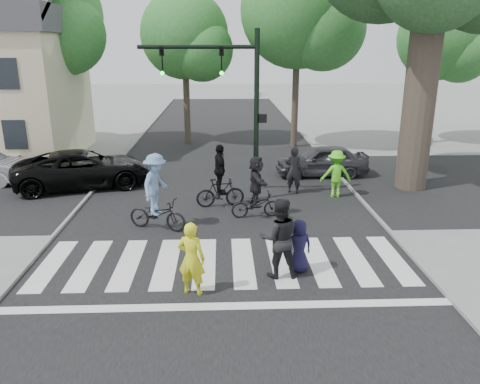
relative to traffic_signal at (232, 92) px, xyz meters
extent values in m
plane|color=gray|center=(-0.35, -6.20, -3.90)|extent=(120.00, 120.00, 0.00)
cube|color=black|center=(-0.35, -1.20, -3.90)|extent=(10.00, 70.00, 0.01)
cube|color=black|center=(-0.35, 1.80, -3.89)|extent=(70.00, 10.00, 0.01)
cube|color=gray|center=(-5.40, -1.20, -3.85)|extent=(0.10, 70.00, 0.10)
cube|color=gray|center=(4.70, -1.20, -3.85)|extent=(0.10, 70.00, 0.10)
cube|color=silver|center=(-4.85, -5.20, -3.89)|extent=(0.55, 3.00, 0.01)
cube|color=silver|center=(-3.85, -5.20, -3.89)|extent=(0.55, 3.00, 0.01)
cube|color=silver|center=(-2.85, -5.20, -3.89)|extent=(0.55, 3.00, 0.01)
cube|color=silver|center=(-1.85, -5.20, -3.89)|extent=(0.55, 3.00, 0.01)
cube|color=silver|center=(-0.85, -5.20, -3.89)|extent=(0.55, 3.00, 0.01)
cube|color=silver|center=(0.15, -5.20, -3.89)|extent=(0.55, 3.00, 0.01)
cube|color=silver|center=(1.15, -5.20, -3.89)|extent=(0.55, 3.00, 0.01)
cube|color=silver|center=(2.15, -5.20, -3.89)|extent=(0.55, 3.00, 0.01)
cube|color=silver|center=(3.15, -5.20, -3.89)|extent=(0.55, 3.00, 0.01)
cube|color=silver|center=(4.15, -5.20, -3.89)|extent=(0.55, 3.00, 0.01)
cube|color=silver|center=(-0.35, -7.40, -3.89)|extent=(10.00, 0.30, 0.01)
cylinder|color=black|center=(0.85, 0.00, -0.90)|extent=(0.18, 0.18, 6.00)
cylinder|color=black|center=(-1.15, 0.00, 1.50)|extent=(4.00, 0.14, 0.14)
imported|color=black|center=(-0.35, 0.00, 1.05)|extent=(0.16, 0.20, 1.00)
sphere|color=#19E533|center=(-0.35, -0.12, 0.65)|extent=(0.14, 0.14, 0.14)
imported|color=black|center=(-2.35, 0.00, 1.05)|extent=(0.16, 0.20, 1.00)
sphere|color=#19E533|center=(-2.35, -0.12, 0.65)|extent=(0.14, 0.14, 0.14)
cube|color=black|center=(1.07, 0.00, -0.90)|extent=(0.28, 0.18, 0.30)
cube|color=#FF660C|center=(1.18, 0.00, -0.90)|extent=(0.02, 0.14, 0.20)
cube|color=white|center=(0.85, 0.00, -0.10)|extent=(0.90, 0.04, 0.18)
cylinder|color=brown|center=(7.15, 1.30, -0.40)|extent=(1.20, 1.20, 7.00)
cylinder|color=brown|center=(7.45, 1.10, 2.60)|extent=(1.29, 1.74, 2.93)
cylinder|color=brown|center=(-9.35, 9.50, -0.68)|extent=(0.36, 0.36, 6.44)
sphere|color=#2B7535|center=(-9.35, 9.50, 3.00)|extent=(5.80, 5.80, 5.80)
sphere|color=#2B7535|center=(-8.19, 8.63, 2.08)|extent=(4.06, 4.06, 4.06)
cylinder|color=brown|center=(-2.35, 10.60, -1.10)|extent=(0.36, 0.36, 5.60)
sphere|color=#2B7535|center=(-2.35, 10.60, 2.10)|extent=(4.80, 4.80, 4.80)
sphere|color=#2B7535|center=(-1.39, 9.88, 1.30)|extent=(3.36, 3.36, 3.36)
cylinder|color=brown|center=(3.65, 9.30, -0.54)|extent=(0.36, 0.36, 6.72)
sphere|color=#2B7535|center=(3.65, 9.30, 3.30)|extent=(6.00, 6.00, 6.00)
sphere|color=#2B7535|center=(4.85, 8.40, 2.34)|extent=(4.20, 4.20, 4.20)
cylinder|color=brown|center=(11.65, 10.10, -1.17)|extent=(0.36, 0.36, 5.46)
sphere|color=#2B7535|center=(11.65, 10.10, 1.95)|extent=(4.60, 4.60, 4.60)
sphere|color=#2B7535|center=(12.57, 9.41, 1.17)|extent=(3.22, 3.22, 3.22)
cube|color=black|center=(-9.45, 4.28, -2.20)|extent=(1.00, 0.06, 1.30)
cube|color=black|center=(-9.45, 4.28, 0.40)|extent=(1.00, 0.06, 1.30)
imported|color=yellow|center=(-1.09, -6.80, -3.03)|extent=(0.73, 0.58, 1.75)
imported|color=black|center=(1.51, -5.80, -3.21)|extent=(0.76, 0.59, 1.38)
imported|color=black|center=(0.98, -6.01, -2.90)|extent=(1.00, 0.79, 2.01)
imported|color=black|center=(-2.38, -2.81, -3.40)|extent=(2.00, 1.27, 0.99)
imported|color=#6785B0|center=(-2.38, -2.81, -2.46)|extent=(1.09, 1.40, 1.90)
imported|color=black|center=(-0.45, -0.74, -3.39)|extent=(1.76, 0.74, 1.02)
imported|color=black|center=(-0.45, -0.74, -2.56)|extent=(0.58, 1.09, 1.77)
imported|color=black|center=(0.72, -1.86, -3.47)|extent=(1.68, 0.73, 0.86)
imported|color=black|center=(0.72, -1.86, -2.65)|extent=(0.63, 1.56, 1.64)
imported|color=black|center=(-5.90, 1.89, -3.16)|extent=(5.79, 3.80, 1.48)
imported|color=#35363A|center=(3.95, 3.21, -3.23)|extent=(3.97, 1.64, 1.35)
imported|color=#53D722|center=(3.85, 0.21, -3.01)|extent=(1.15, 0.67, 1.78)
imported|color=black|center=(2.35, 0.73, -3.00)|extent=(0.78, 0.67, 1.81)
camera|label=1|loc=(-0.37, -16.39, 1.56)|focal=35.00mm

